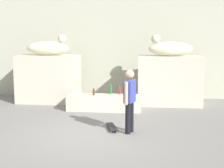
{
  "coord_description": "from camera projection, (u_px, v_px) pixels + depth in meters",
  "views": [
    {
      "loc": [
        1.37,
        -7.84,
        2.57
      ],
      "look_at": [
        0.39,
        1.64,
        1.1
      ],
      "focal_mm": 51.78,
      "sensor_mm": 36.0,
      "label": 1
    }
  ],
  "objects": [
    {
      "name": "skateboard",
      "position": [
        112.0,
        127.0,
        8.82
      ],
      "size": [
        0.42,
        0.82,
        0.08
      ],
      "rotation": [
        0.0,
        0.0,
        5.01
      ],
      "color": "black",
      "rests_on": "ground_plane"
    },
    {
      "name": "ground_plane",
      "position": [
        90.0,
        136.0,
        8.23
      ],
      "size": [
        40.0,
        40.0,
        0.0
      ],
      "primitive_type": "plane",
      "color": "slate"
    },
    {
      "name": "bottle_brown",
      "position": [
        94.0,
        92.0,
        11.0
      ],
      "size": [
        0.08,
        0.08,
        0.27
      ],
      "color": "#593314",
      "rests_on": "ledge_block"
    },
    {
      "name": "bottle_green",
      "position": [
        111.0,
        90.0,
        11.21
      ],
      "size": [
        0.08,
        0.08,
        0.33
      ],
      "color": "#1E722D",
      "rests_on": "ledge_block"
    },
    {
      "name": "statue_reclining_right",
      "position": [
        170.0,
        48.0,
        11.64
      ],
      "size": [
        1.65,
        0.71,
        0.78
      ],
      "rotation": [
        0.0,
        0.0,
        3.24
      ],
      "color": "beige",
      "rests_on": "pedestal_right"
    },
    {
      "name": "skater",
      "position": [
        130.0,
        98.0,
        8.38
      ],
      "size": [
        0.32,
        0.51,
        1.67
      ],
      "rotation": [
        0.0,
        0.0,
        4.35
      ],
      "color": "black",
      "rests_on": "ground_plane"
    },
    {
      "name": "bottle_red",
      "position": [
        120.0,
        91.0,
        11.19
      ],
      "size": [
        0.06,
        0.06,
        0.26
      ],
      "color": "red",
      "rests_on": "ledge_block"
    },
    {
      "name": "ledge_block",
      "position": [
        104.0,
        103.0,
        11.03
      ],
      "size": [
        2.51,
        0.76,
        0.51
      ],
      "primitive_type": "cube",
      "color": "beige",
      "rests_on": "ground_plane"
    },
    {
      "name": "pedestal_left",
      "position": [
        49.0,
        79.0,
        12.28
      ],
      "size": [
        2.29,
        1.17,
        1.79
      ],
      "primitive_type": "cube",
      "color": "beige",
      "rests_on": "ground_plane"
    },
    {
      "name": "facade_wall",
      "position": [
        112.0,
        27.0,
        13.23
      ],
      "size": [
        11.1,
        0.6,
        5.76
      ],
      "primitive_type": "cube",
      "color": "#B2B39C",
      "rests_on": "ground_plane"
    },
    {
      "name": "pedestal_right",
      "position": [
        170.0,
        81.0,
        11.82
      ],
      "size": [
        2.29,
        1.17,
        1.79
      ],
      "primitive_type": "cube",
      "color": "beige",
      "rests_on": "ground_plane"
    },
    {
      "name": "statue_reclining_left",
      "position": [
        49.0,
        48.0,
        12.09
      ],
      "size": [
        1.62,
        0.63,
        0.78
      ],
      "rotation": [
        0.0,
        0.0,
        0.04
      ],
      "color": "beige",
      "rests_on": "pedestal_left"
    }
  ]
}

